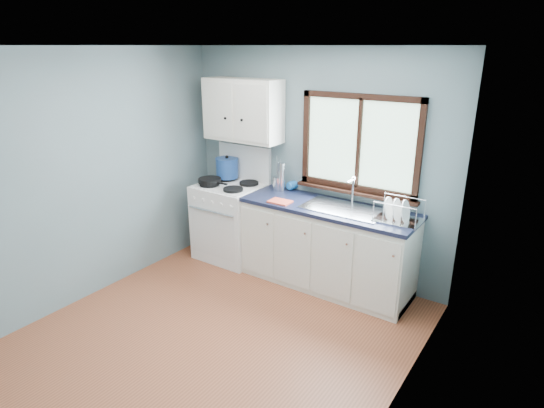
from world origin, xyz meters
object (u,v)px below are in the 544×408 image
Objects in this scene: skillet at (210,181)px; utensil_crock at (278,183)px; base_cabinets at (326,250)px; stockpot at (227,168)px; sink at (343,215)px; gas_range at (231,219)px; dish_rack at (398,215)px; thermos at (282,177)px.

skillet is 1.03× the size of utensil_crock.
base_cabinets is 5.25× the size of stockpot.
gas_range is at bearing -179.29° from sink.
base_cabinets is at bearing -5.36° from stockpot.
sink is at bearing 0.71° from gas_range.
base_cabinets is at bearing 177.83° from dish_rack.
utensil_crock reaches higher than skillet.
gas_range reaches higher than dish_rack.
thermos is (0.79, 0.01, 0.00)m from stockpot.
skillet is 1.16× the size of stockpot.
stockpot is (-1.65, 0.14, 0.22)m from sink.
sink is 1.96× the size of dish_rack.
thermos reaches higher than dish_rack.
gas_range is 1.31m from base_cabinets.
utensil_crock reaches higher than base_cabinets.
base_cabinets is at bearing -12.51° from thermos.
utensil_crock reaches higher than stockpot.
skillet is at bearing -177.35° from dish_rack.
gas_range reaches higher than stockpot.
base_cabinets is 5.64× the size of thermos.
base_cabinets is 0.97m from thermos.
utensil_crock reaches higher than sink.
dish_rack is at bearing 5.79° from skillet.
dish_rack is (2.21, -0.15, -0.11)m from stockpot.
base_cabinets is 1.60m from skillet.
sink is 0.94m from utensil_crock.
base_cabinets is 0.48m from sink.
dish_rack reaches higher than base_cabinets.
dish_rack is (1.48, -0.17, -0.02)m from utensil_crock.
thermos is at bearing 23.11° from skillet.
dish_rack is at bearing -6.54° from thermos.
dish_rack is (2.05, 0.01, 0.48)m from gas_range.
gas_range is at bearing -43.88° from stockpot.
sink is (1.49, 0.02, 0.37)m from gas_range.
gas_range reaches higher than sink.
skillet reaches higher than base_cabinets.
dish_rack is (0.57, -0.01, 0.12)m from sink.
utensil_crock is (0.76, 0.32, 0.02)m from skillet.
base_cabinets is 0.95m from utensil_crock.
gas_range reaches higher than thermos.
sink is at bearing -10.06° from utensil_crock.
skillet is 0.87m from thermos.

